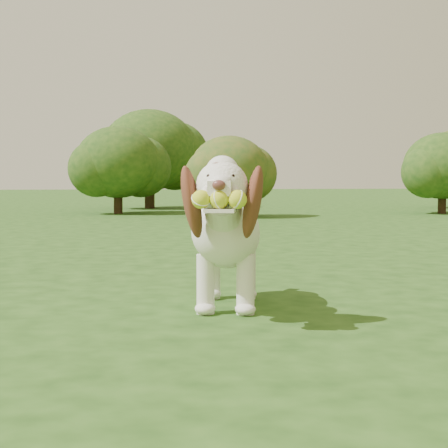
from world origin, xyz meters
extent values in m
plane|color=#1D3F12|center=(0.00, 0.00, 0.00)|extent=(80.00, 80.00, 0.00)
ellipsoid|color=white|center=(-0.52, -0.42, 0.40)|extent=(0.50, 0.75, 0.37)
ellipsoid|color=white|center=(-0.58, -0.67, 0.44)|extent=(0.43, 0.43, 0.36)
ellipsoid|color=white|center=(-0.47, -0.18, 0.39)|extent=(0.39, 0.39, 0.32)
cylinder|color=white|center=(-0.61, -0.81, 0.53)|extent=(0.25, 0.32, 0.28)
sphere|color=white|center=(-0.64, -0.94, 0.67)|extent=(0.30, 0.30, 0.25)
sphere|color=white|center=(-0.63, -0.92, 0.74)|extent=(0.20, 0.20, 0.16)
cube|color=white|center=(-0.67, -1.08, 0.66)|extent=(0.13, 0.17, 0.07)
ellipsoid|color=#592D28|center=(-0.69, -1.15, 0.68)|extent=(0.07, 0.05, 0.05)
cube|color=white|center=(-0.67, -1.09, 0.57)|extent=(0.17, 0.18, 0.02)
ellipsoid|color=brown|center=(-0.78, -0.90, 0.60)|extent=(0.18, 0.23, 0.39)
ellipsoid|color=brown|center=(-0.49, -0.96, 0.60)|extent=(0.17, 0.26, 0.39)
cylinder|color=white|center=(-0.43, -0.04, 0.43)|extent=(0.10, 0.19, 0.14)
cylinder|color=white|center=(-0.68, -0.63, 0.16)|extent=(0.11, 0.11, 0.31)
cylinder|color=white|center=(-0.47, -0.68, 0.16)|extent=(0.11, 0.11, 0.31)
cylinder|color=white|center=(-0.57, -0.18, 0.16)|extent=(0.11, 0.11, 0.31)
cylinder|color=white|center=(-0.37, -0.23, 0.16)|extent=(0.11, 0.11, 0.31)
sphere|color=#C4DD2C|center=(-0.76, -1.11, 0.62)|extent=(0.10, 0.10, 0.09)
sphere|color=#C4DD2C|center=(-0.68, -1.13, 0.62)|extent=(0.10, 0.10, 0.09)
sphere|color=#C4DD2C|center=(-0.60, -1.15, 0.62)|extent=(0.10, 0.10, 0.09)
cylinder|color=#382314|center=(0.97, 8.19, 0.24)|extent=(0.15, 0.15, 0.48)
ellipsoid|color=#1C4013|center=(0.97, 8.19, 0.88)|extent=(1.43, 1.43, 1.22)
cylinder|color=#382314|center=(-1.02, 9.74, 0.28)|extent=(0.18, 0.18, 0.56)
ellipsoid|color=#1C4013|center=(-1.02, 9.74, 1.03)|extent=(1.69, 1.69, 1.43)
cylinder|color=#382314|center=(5.43, 8.73, 0.26)|extent=(0.16, 0.16, 0.52)
ellipsoid|color=#1C4013|center=(5.43, 8.73, 0.96)|extent=(1.57, 1.57, 1.34)
cylinder|color=#382314|center=(-0.25, 12.07, 0.37)|extent=(0.23, 0.23, 0.75)
ellipsoid|color=#1C4013|center=(-0.25, 12.07, 1.37)|extent=(2.24, 2.24, 1.91)
camera|label=1|loc=(-1.16, -4.16, 0.71)|focal=55.00mm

